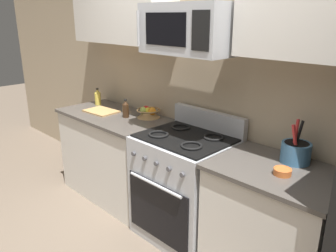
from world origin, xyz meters
The scene contains 12 objects.
wall_back centered at (0.00, 1.06, 1.30)m, with size 8.00×0.10×2.60m, color tan.
counter_left centered at (-1.01, 0.67, 0.46)m, with size 1.23×0.65×0.91m.
range_oven centered at (0.00, 0.67, 0.47)m, with size 0.76×0.69×1.09m.
counter_right centered at (0.83, 0.67, 0.46)m, with size 0.87×0.65×0.91m.
microwave centered at (0.00, 0.70, 1.78)m, with size 0.74×0.44×0.37m.
upper_cabinets_left centered at (-1.01, 0.84, 2.00)m, with size 1.22×0.34×0.77m.
utensil_crock centered at (0.85, 0.85, 0.99)m, with size 0.20×0.20×0.30m.
fruit_basket centered at (-0.67, 0.86, 0.96)m, with size 0.24×0.24×0.11m.
cutting_board centered at (-1.16, 0.64, 0.92)m, with size 0.34×0.24×0.02m, color tan.
bottle_soy centered at (-0.83, 0.70, 0.99)m, with size 0.06×0.06×0.18m.
bottle_oil centered at (-1.44, 0.78, 1.00)m, with size 0.07×0.07×0.19m.
prep_bowl centered at (0.88, 0.61, 0.93)m, with size 0.12×0.12×0.04m.
Camera 1 is at (1.75, -1.28, 1.88)m, focal length 36.23 mm.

